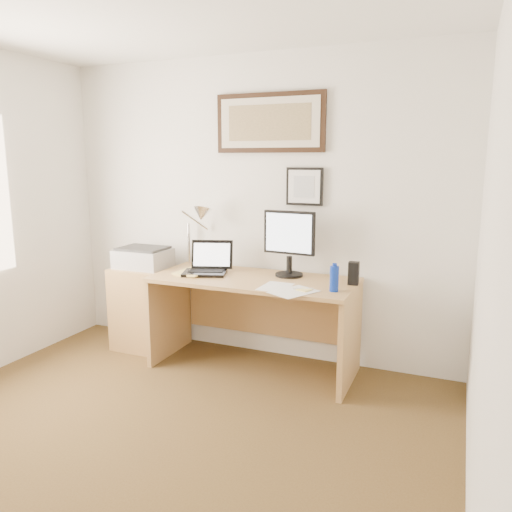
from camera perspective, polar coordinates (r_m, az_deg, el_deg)
The scene contains 19 objects.
floor at distance 2.99m, azimuth -16.74°, elevation -23.39°, with size 4.00×4.00×0.00m, color #4D381B.
wall_back at distance 4.22m, azimuth -0.25°, elevation 5.38°, with size 3.50×0.02×2.50m, color white.
wall_right at distance 1.91m, azimuth 25.56°, elevation -2.67°, with size 0.02×4.00×2.50m, color white.
side_cabinet at distance 4.56m, azimuth -12.62°, elevation -5.82°, with size 0.50×0.40×0.73m, color #A57A45.
water_bottle at distance 3.54m, azimuth 8.93°, elevation -2.59°, with size 0.06×0.06×0.18m, color #0C29A0.
bottle_cap at distance 3.52m, azimuth 8.98°, elevation -0.99°, with size 0.03×0.03×0.02m, color #0C29A0.
speaker at distance 3.75m, azimuth 11.09°, elevation -1.96°, with size 0.08×0.07×0.17m, color black.
paper_sheet_a at distance 3.64m, azimuth 2.23°, elevation -3.53°, with size 0.20×0.29×0.00m, color white.
paper_sheet_b at distance 3.51m, azimuth 4.33°, elevation -4.09°, with size 0.22×0.32×0.00m, color white.
sticky_pad at distance 3.55m, azimuth 5.54°, elevation -3.87°, with size 0.09×0.09×0.01m, color #FFE478.
marker_pen at distance 3.57m, azimuth 5.38°, elevation -3.76°, with size 0.02×0.02×0.14m, color white.
book at distance 4.16m, azimuth -8.38°, elevation -1.65°, with size 0.23×0.31×0.02m, color #EAD26E.
desk at distance 4.04m, azimuth 0.14°, elevation -5.51°, with size 1.60×0.70×0.75m.
laptop at distance 4.08m, azimuth -5.58°, elevation -1.17°, with size 0.40×0.39×0.26m.
lcd_monitor at distance 3.92m, azimuth 3.81°, elevation 1.82°, with size 0.42×0.22×0.52m.
printer at distance 4.47m, azimuth -12.76°, elevation -0.17°, with size 0.44×0.34×0.18m.
desk_lamp at distance 4.23m, azimuth -6.37°, elevation 4.48°, with size 0.29×0.27×0.53m.
picture_large at distance 4.12m, azimuth 1.57°, elevation 14.99°, with size 0.92×0.04×0.47m.
picture_small at distance 4.02m, azimuth 5.56°, elevation 7.91°, with size 0.30×0.03×0.30m.
Camera 1 is at (1.64, -1.86, 1.67)m, focal length 35.00 mm.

